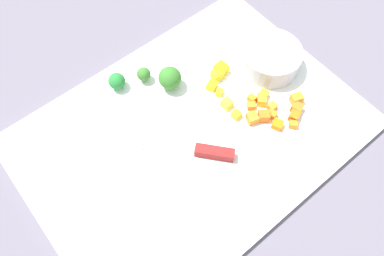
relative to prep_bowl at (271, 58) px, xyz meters
The scene contains 27 objects.
ground_plane 0.20m from the prep_bowl, behind, with size 4.00×4.00×0.00m, color slate.
cutting_board 0.20m from the prep_bowl, behind, with size 0.54×0.39×0.01m, color white.
prep_bowl is the anchor object (origin of this frame).
chef_knife 0.24m from the prep_bowl, behind, with size 0.22×0.25×0.02m.
carrot_dice_0 0.13m from the prep_bowl, 116.96° to the right, with size 0.01×0.01×0.01m, color orange.
carrot_dice_1 0.10m from the prep_bowl, 107.82° to the right, with size 0.02×0.02×0.01m, color orange.
carrot_dice_2 0.12m from the prep_bowl, 148.16° to the right, with size 0.02×0.02×0.02m, color orange.
carrot_dice_3 0.11m from the prep_bowl, 139.54° to the right, with size 0.02×0.02×0.02m, color orange.
carrot_dice_4 0.11m from the prep_bowl, 132.05° to the right, with size 0.01×0.01×0.01m, color orange.
carrot_dice_5 0.13m from the prep_bowl, 128.65° to the right, with size 0.02×0.02×0.01m, color orange.
carrot_dice_6 0.09m from the prep_bowl, 155.43° to the right, with size 0.01×0.01×0.01m, color orange.
carrot_dice_7 0.09m from the prep_bowl, 131.56° to the right, with size 0.01×0.01×0.01m, color orange.
carrot_dice_8 0.12m from the prep_bowl, 113.79° to the right, with size 0.02×0.02×0.01m, color orange.
carrot_dice_9 0.08m from the prep_bowl, 145.21° to the right, with size 0.01×0.01×0.01m, color orange.
carrot_dice_10 0.09m from the prep_bowl, 102.78° to the right, with size 0.02×0.02×0.02m, color orange.
carrot_dice_11 0.10m from the prep_bowl, 152.95° to the right, with size 0.01×0.01×0.01m, color orange.
pepper_dice_0 0.11m from the prep_bowl, behind, with size 0.01×0.01×0.01m, color yellow.
pepper_dice_1 0.12m from the prep_bowl, behind, with size 0.02×0.02×0.01m, color yellow.
pepper_dice_2 0.08m from the prep_bowl, 143.87° to the right, with size 0.02×0.01×0.02m, color yellow.
pepper_dice_3 0.09m from the prep_bowl, 150.55° to the left, with size 0.02×0.02×0.02m, color yellow.
pepper_dice_4 0.07m from the prep_bowl, 142.39° to the right, with size 0.01×0.01×0.01m, color yellow.
pepper_dice_5 0.12m from the prep_bowl, 165.91° to the left, with size 0.02×0.02×0.01m, color yellow.
pepper_dice_6 0.10m from the prep_bowl, 156.70° to the left, with size 0.02×0.02×0.02m, color yellow.
pepper_dice_7 0.13m from the prep_bowl, 160.51° to the right, with size 0.01×0.01×0.01m, color yellow.
broccoli_floret_0 0.18m from the prep_bowl, 155.03° to the left, with size 0.04×0.04×0.04m.
broccoli_floret_1 0.23m from the prep_bowl, 148.86° to the left, with size 0.02×0.02×0.03m.
broccoli_floret_2 0.27m from the prep_bowl, 150.65° to the left, with size 0.03×0.03×0.03m.
Camera 1 is at (-0.19, -0.23, 0.57)m, focal length 35.79 mm.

